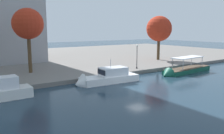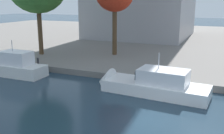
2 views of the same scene
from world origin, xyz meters
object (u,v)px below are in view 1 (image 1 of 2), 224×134
Objects in this scene: mooring_bollard_0 at (1,85)px; tree_0 at (28,24)px; mooring_bollard_2 at (172,63)px; tour_boat_2 at (184,71)px; motor_yacht_1 at (105,79)px; tree_1 at (159,29)px; lamp_post at (137,55)px.

mooring_bollard_0 is 12.62m from tree_0.
tree_0 is at bearing 161.93° from mooring_bollard_2.
mooring_bollard_0 is at bearing -125.08° from tree_0.
mooring_bollard_0 is at bearing -13.29° from tour_boat_2.
mooring_bollard_0 is at bearing -7.36° from motor_yacht_1.
tour_boat_2 is (15.69, -1.47, -0.26)m from motor_yacht_1.
tour_boat_2 is 1.25× the size of tree_1.
tour_boat_2 is 1.21× the size of tree_0.
tour_boat_2 is at bearing 178.72° from motor_yacht_1.
tour_boat_2 is 14.52× the size of mooring_bollard_2.
mooring_bollard_0 is (-29.02, 4.16, 0.68)m from tour_boat_2.
motor_yacht_1 is 15.50m from tree_0.
motor_yacht_1 is 10.54m from lamp_post.
tree_0 is (-25.12, 8.19, 7.46)m from mooring_bollard_2.
tour_boat_2 is at bearing -8.16° from mooring_bollard_0.
motor_yacht_1 is at bearing -154.21° from tree_1.
mooring_bollard_0 is at bearing -167.45° from tree_1.
motor_yacht_1 is 13.60m from mooring_bollard_0.
lamp_post is 0.42× the size of tree_0.
lamp_post is at bearing -46.20° from tour_boat_2.
motor_yacht_1 is at bearing -10.48° from tour_boat_2.
tree_0 is at bearing -33.34° from tour_boat_2.
tree_1 is at bearing -121.88° from tour_boat_2.
motor_yacht_1 is at bearing -55.63° from tree_0.
tour_boat_2 is at bearing -114.23° from mooring_bollard_2.
tree_1 is at bearing -0.94° from tree_0.
motor_yacht_1 is 15.77m from tour_boat_2.
mooring_bollard_0 is 0.85× the size of mooring_bollard_2.
tree_1 is (6.03, 11.97, 7.47)m from tour_boat_2.
mooring_bollard_2 is at bearing -118.08° from tree_1.
tree_0 is 29.25m from tree_1.
tour_boat_2 is at bearing -116.74° from tree_1.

